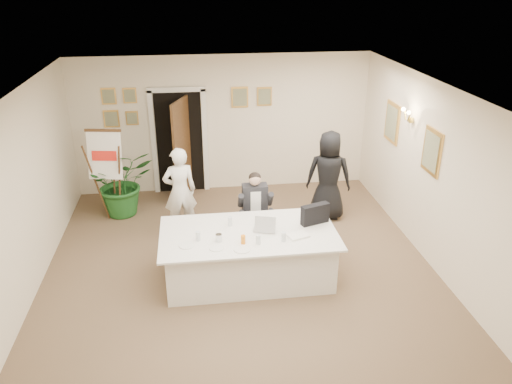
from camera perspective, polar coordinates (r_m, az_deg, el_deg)
The scene contains 28 objects.
floor at distance 7.71m, azimuth -1.60°, elevation -9.73°, with size 7.00×7.00×0.00m, color brown.
ceiling at distance 6.58m, azimuth -1.89°, elevation 10.99°, with size 6.00×7.00×0.02m, color white.
wall_back at distance 10.31m, azimuth -3.79°, elevation 7.75°, with size 6.00×0.10×2.80m, color silver.
wall_front at distance 4.12m, azimuth 3.72°, elevation -20.42°, with size 6.00×0.10×2.80m, color silver.
wall_left at distance 7.39m, azimuth -25.57°, elevation -1.44°, with size 0.10×7.00×2.80m, color silver.
wall_right at distance 7.89m, azimuth 20.50°, elevation 1.00°, with size 0.10×7.00×2.80m, color silver.
doorway at distance 10.23m, azimuth -8.62°, elevation 5.29°, with size 1.14×0.86×2.20m.
pictures_back_wall at distance 10.14m, azimuth -8.43°, elevation 9.91°, with size 3.40×0.06×0.80m, color #E2AD4D, non-canonical shape.
pictures_right_wall at distance 8.76m, azimuth 17.17°, elevation 6.16°, with size 0.06×2.20×0.80m, color #E2AD4D, non-canonical shape.
wall_sconce at distance 8.64m, azimuth 17.02°, elevation 8.36°, with size 0.20×0.30×0.24m, color gold, non-canonical shape.
conference_table at distance 7.50m, azimuth -0.84°, elevation -7.19°, with size 2.58×1.38×0.78m.
seated_man at distance 8.27m, azimuth -0.09°, elevation -1.98°, with size 0.56×0.60×1.31m, color black, non-canonical shape.
flip_chart at distance 9.42m, azimuth -16.38°, elevation 1.33°, with size 0.62×0.43×1.73m.
standing_man at distance 8.71m, azimuth -8.69°, elevation 0.09°, with size 0.57×0.38×1.58m, color white.
standing_woman at distance 9.22m, azimuth 8.29°, elevation 1.85°, with size 0.82×0.53×1.68m, color black.
potted_palm at distance 9.69m, azimuth -15.11°, elevation 1.09°, with size 1.15×1.00×1.28m, color #1C5620.
laptop at distance 7.33m, azimuth 0.91°, elevation -3.34°, with size 0.31×0.34×0.28m, color #B7BABC, non-canonical shape.
laptop_bag at distance 7.55m, azimuth 6.76°, elevation -2.52°, with size 0.44×0.12×0.31m, color black.
paper_stack at distance 7.22m, azimuth 4.82°, elevation -4.98°, with size 0.29×0.21×0.03m, color white.
plate_left at distance 7.03m, azimuth -7.93°, elevation -6.06°, with size 0.22×0.22×0.01m, color white.
plate_mid at distance 6.93m, azimuth -4.55°, elevation -6.41°, with size 0.20×0.20×0.01m, color white.
plate_near at distance 6.88m, azimuth -1.60°, elevation -6.56°, with size 0.24×0.24×0.01m, color white.
glass_a at distance 7.12m, azimuth -6.65°, elevation -5.03°, with size 0.06×0.06×0.14m, color silver.
glass_b at distance 6.98m, azimuth 0.24°, elevation -5.45°, with size 0.07×0.07×0.14m, color silver.
glass_c at distance 7.06m, azimuth 3.18°, elevation -5.13°, with size 0.07×0.07×0.14m, color silver.
glass_d at distance 7.48m, azimuth -2.98°, elevation -3.36°, with size 0.06×0.06×0.14m, color silver.
oj_glass at distance 6.99m, azimuth -1.48°, elevation -5.46°, with size 0.07×0.07×0.13m, color orange.
steel_jug at distance 7.08m, azimuth -4.28°, elevation -5.23°, with size 0.09×0.09×0.11m, color silver.
Camera 1 is at (-0.64, -6.38, 4.28)m, focal length 35.00 mm.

